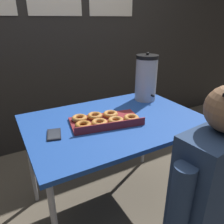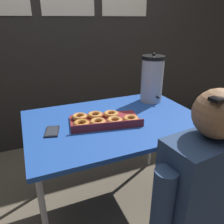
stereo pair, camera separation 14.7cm
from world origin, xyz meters
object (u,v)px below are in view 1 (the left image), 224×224
at_px(coffee_urn, 146,78).
at_px(person_seated, 206,209).
at_px(donut_box, 104,120).
at_px(cell_phone, 54,134).

bearing_deg(coffee_urn, person_seated, -108.71).
xyz_separation_m(donut_box, coffee_urn, (0.52, 0.24, 0.17)).
bearing_deg(cell_phone, person_seated, -37.67).
xyz_separation_m(donut_box, cell_phone, (-0.34, -0.00, -0.02)).
bearing_deg(donut_box, coffee_urn, 35.16).
bearing_deg(coffee_urn, cell_phone, -164.01).
bearing_deg(person_seated, coffee_urn, -114.80).
height_order(donut_box, person_seated, person_seated).
bearing_deg(donut_box, person_seated, -64.13).
relative_size(cell_phone, person_seated, 0.13).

